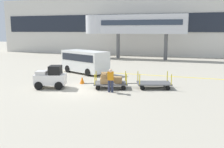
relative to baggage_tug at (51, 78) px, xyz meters
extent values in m
plane|color=#A8A08E|center=(2.12, -0.01, -0.75)|extent=(120.00, 120.00, 0.00)
cube|color=yellow|center=(5.86, 7.30, -0.75)|extent=(15.41, 0.75, 0.01)
cube|color=beige|center=(2.12, 25.99, 3.89)|extent=(53.20, 2.40, 9.29)
cube|color=#1E232D|center=(2.12, 24.74, 4.36)|extent=(50.54, 0.12, 2.80)
cube|color=silver|center=(2.33, 19.99, 4.06)|extent=(12.27, 2.20, 2.60)
cylinder|color=silver|center=(-4.40, 19.99, 4.06)|extent=(3.00, 3.00, 2.60)
cube|color=#2D3847|center=(2.33, 18.85, 4.26)|extent=(11.05, 0.08, 0.70)
cylinder|color=#59595B|center=(-1.04, 19.99, 1.00)|extent=(0.50, 0.50, 3.51)
cylinder|color=#59595B|center=(5.71, 19.99, 1.00)|extent=(0.50, 0.50, 3.51)
cube|color=white|center=(-0.03, -0.01, -0.12)|extent=(2.33, 1.68, 0.70)
cube|color=black|center=(0.32, 0.10, 0.53)|extent=(1.06, 1.19, 0.60)
cube|color=silver|center=(-0.58, -0.18, 0.35)|extent=(0.95, 1.10, 0.24)
cylinder|color=black|center=(-0.84, 0.28, -0.47)|extent=(0.59, 0.34, 0.56)
cylinder|color=black|center=(-0.53, -0.71, -0.47)|extent=(0.59, 0.34, 0.56)
cylinder|color=black|center=(0.46, 0.69, -0.47)|extent=(0.59, 0.34, 0.56)
cylinder|color=black|center=(0.78, -0.30, -0.47)|extent=(0.59, 0.34, 0.56)
cube|color=#4C4C4F|center=(3.97, 1.26, -0.39)|extent=(2.62, 2.03, 0.08)
cylinder|color=gold|center=(2.77, 1.55, 0.00)|extent=(0.06, 0.06, 0.70)
cylinder|color=gold|center=(3.16, 0.32, 0.00)|extent=(0.06, 0.06, 0.70)
cylinder|color=gold|center=(4.79, 2.19, 0.00)|extent=(0.06, 0.06, 0.70)
cylinder|color=gold|center=(5.18, 0.96, 0.00)|extent=(0.06, 0.06, 0.70)
cylinder|color=black|center=(2.97, 1.56, -0.59)|extent=(0.34, 0.19, 0.32)
cylinder|color=black|center=(3.33, 0.43, -0.59)|extent=(0.34, 0.19, 0.32)
cylinder|color=black|center=(4.61, 2.08, -0.59)|extent=(0.34, 0.19, 0.32)
cylinder|color=black|center=(4.97, 0.95, -0.59)|extent=(0.34, 0.19, 0.32)
cylinder|color=#333333|center=(2.54, 0.80, -0.41)|extent=(0.68, 0.26, 0.05)
cube|color=tan|center=(3.42, 1.46, -0.13)|extent=(0.61, 0.59, 0.44)
cube|color=#A87F4C|center=(3.65, 0.78, -0.16)|extent=(0.61, 0.54, 0.39)
cube|color=#A87F4C|center=(4.32, 1.65, -0.17)|extent=(0.53, 0.49, 0.36)
cube|color=olive|center=(4.56, 1.13, -0.13)|extent=(0.55, 0.49, 0.45)
cube|color=#A87F4C|center=(3.42, 1.46, 0.20)|extent=(0.50, 0.44, 0.22)
cube|color=olive|center=(3.65, 0.78, 0.18)|extent=(0.38, 0.39, 0.28)
cube|color=#4C4C4F|center=(6.83, 2.16, -0.39)|extent=(2.62, 2.03, 0.08)
cylinder|color=gold|center=(5.63, 2.46, 0.00)|extent=(0.06, 0.06, 0.70)
cylinder|color=gold|center=(6.02, 1.23, 0.00)|extent=(0.06, 0.06, 0.70)
cylinder|color=gold|center=(7.65, 3.09, 0.00)|extent=(0.06, 0.06, 0.70)
cylinder|color=gold|center=(8.04, 1.87, 0.00)|extent=(0.06, 0.06, 0.70)
cylinder|color=black|center=(5.83, 2.47, -0.59)|extent=(0.34, 0.19, 0.32)
cylinder|color=black|center=(6.19, 1.33, -0.59)|extent=(0.34, 0.19, 0.32)
cylinder|color=black|center=(7.48, 2.99, -0.59)|extent=(0.34, 0.19, 0.32)
cylinder|color=black|center=(7.83, 1.85, -0.59)|extent=(0.34, 0.19, 0.32)
cylinder|color=#333333|center=(5.40, 1.71, -0.41)|extent=(0.68, 0.26, 0.05)
cylinder|color=#2D334C|center=(4.22, 0.13, -0.34)|extent=(0.16, 0.16, 0.82)
cylinder|color=#2D334C|center=(4.41, 0.19, -0.34)|extent=(0.16, 0.16, 0.82)
cube|color=orange|center=(4.35, 0.06, 0.33)|extent=(0.51, 0.52, 0.61)
sphere|color=beige|center=(4.38, -0.05, 0.70)|extent=(0.22, 0.22, 0.22)
cube|color=white|center=(-0.32, 6.58, 0.39)|extent=(5.15, 3.83, 1.90)
cube|color=#1E232D|center=(-0.32, 6.58, 0.79)|extent=(4.82, 3.69, 0.64)
cylinder|color=black|center=(-2.04, 6.46, -0.41)|extent=(0.72, 0.52, 0.68)
cylinder|color=black|center=(0.63, 5.14, -0.41)|extent=(0.72, 0.52, 0.68)
cone|color=orange|center=(1.44, 2.04, -0.48)|extent=(0.36, 0.36, 0.55)
camera|label=1|loc=(9.36, -15.23, 3.23)|focal=40.86mm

